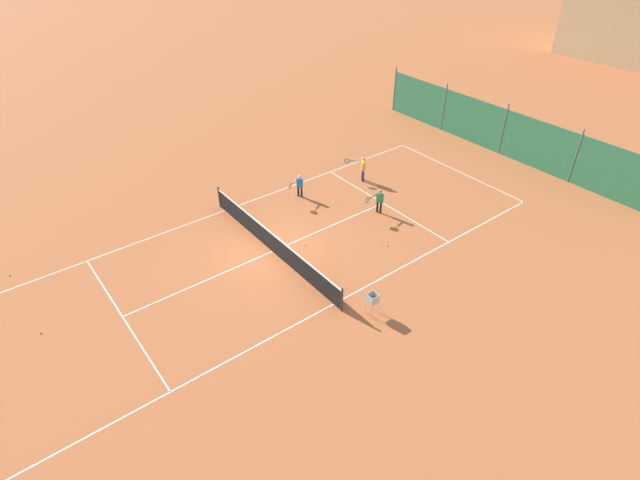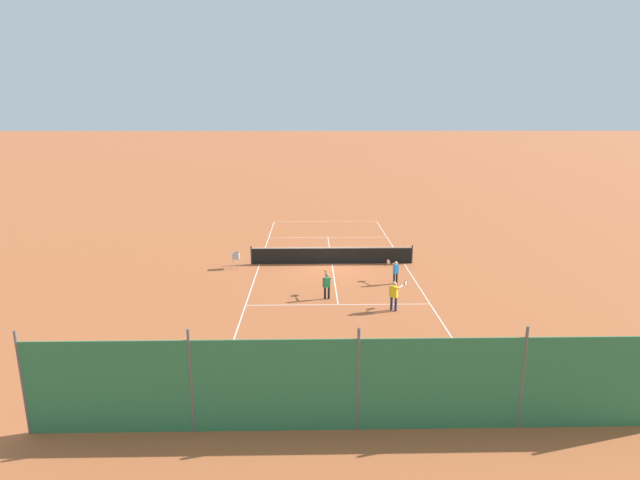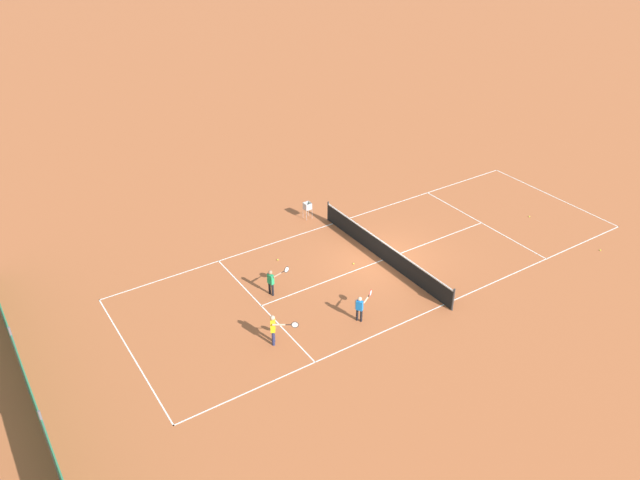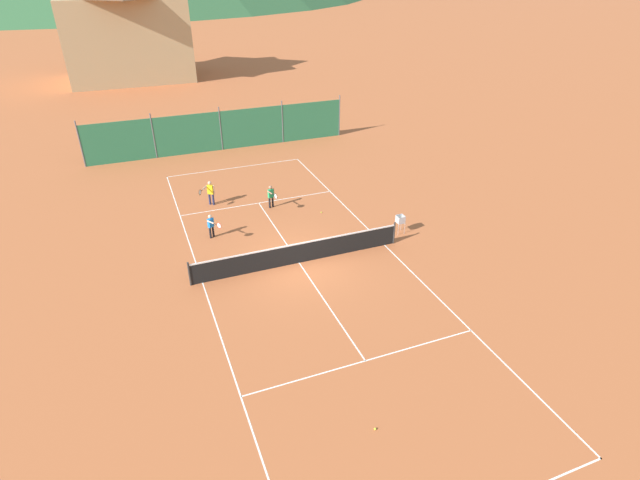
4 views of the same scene
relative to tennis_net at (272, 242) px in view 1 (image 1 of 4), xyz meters
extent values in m
plane|color=#B25B33|center=(0.00, 0.00, -0.50)|extent=(600.00, 600.00, 0.00)
cube|color=white|center=(0.00, 11.90, -0.50)|extent=(8.25, 0.05, 0.01)
cube|color=white|center=(-4.10, 0.00, -0.50)|extent=(0.05, 23.85, 0.01)
cube|color=white|center=(4.10, 0.00, -0.50)|extent=(0.05, 23.85, 0.01)
cube|color=white|center=(0.00, 6.40, -0.50)|extent=(8.20, 0.05, 0.01)
cube|color=white|center=(0.00, -6.40, -0.50)|extent=(8.20, 0.05, 0.01)
cube|color=white|center=(0.00, 0.00, -0.50)|extent=(0.05, 12.80, 0.01)
cylinder|color=#2D2D2D|center=(-4.55, 0.00, 0.03)|extent=(0.08, 0.08, 1.06)
cylinder|color=#2D2D2D|center=(4.55, 0.00, 0.03)|extent=(0.08, 0.08, 1.06)
cube|color=black|center=(0.00, 0.00, -0.04)|extent=(9.10, 0.02, 0.91)
cube|color=white|center=(0.00, 0.00, 0.43)|extent=(9.10, 0.04, 0.06)
cube|color=#2D754C|center=(0.00, 15.50, 0.80)|extent=(17.20, 0.04, 2.60)
cylinder|color=#59595E|center=(-8.60, 15.50, 0.95)|extent=(0.08, 0.08, 2.90)
cylinder|color=#59595E|center=(-4.30, 15.50, 0.95)|extent=(0.08, 0.08, 2.90)
cylinder|color=#59595E|center=(0.00, 15.50, 0.95)|extent=(0.08, 0.08, 2.90)
cylinder|color=#59595E|center=(4.30, 15.50, 0.95)|extent=(0.08, 0.08, 2.90)
cylinder|color=#23284C|center=(-2.25, 7.09, -0.19)|extent=(0.11, 0.11, 0.62)
cylinder|color=#23284C|center=(-2.42, 7.20, -0.19)|extent=(0.11, 0.11, 0.62)
cube|color=yellow|center=(-2.34, 7.14, 0.36)|extent=(0.34, 0.31, 0.48)
sphere|color=tan|center=(-2.34, 7.14, 0.72)|extent=(0.19, 0.19, 0.19)
cylinder|color=tan|center=(-2.18, 7.04, 0.36)|extent=(0.07, 0.07, 0.48)
cylinder|color=tan|center=(-2.63, 7.04, 0.55)|extent=(0.32, 0.44, 0.07)
cylinder|color=black|center=(-2.82, 6.75, 0.55)|extent=(0.14, 0.20, 0.03)
torus|color=black|center=(-2.95, 6.54, 0.55)|extent=(0.17, 0.25, 0.28)
cylinder|color=silver|center=(-2.95, 6.54, 0.55)|extent=(0.14, 0.21, 0.25)
cylinder|color=black|center=(-2.94, 3.64, -0.23)|extent=(0.10, 0.10, 0.55)
cylinder|color=black|center=(-3.09, 3.55, -0.23)|extent=(0.10, 0.10, 0.55)
cube|color=blue|center=(-3.01, 3.60, 0.26)|extent=(0.30, 0.27, 0.42)
sphere|color=beige|center=(-3.01, 3.60, 0.58)|extent=(0.17, 0.17, 0.17)
cylinder|color=beige|center=(-2.87, 3.68, 0.26)|extent=(0.06, 0.06, 0.42)
cylinder|color=beige|center=(-3.04, 3.33, 0.42)|extent=(0.27, 0.39, 0.06)
cylinder|color=black|center=(-2.88, 3.07, 0.42)|extent=(0.12, 0.18, 0.03)
torus|color=red|center=(-2.76, 2.86, 0.42)|extent=(0.17, 0.25, 0.28)
cylinder|color=silver|center=(-2.76, 2.86, 0.42)|extent=(0.13, 0.22, 0.25)
cylinder|color=black|center=(0.56, 5.68, -0.21)|extent=(0.10, 0.10, 0.57)
cylinder|color=black|center=(0.39, 5.63, -0.21)|extent=(0.10, 0.10, 0.57)
cube|color=#239E5B|center=(0.47, 5.65, 0.29)|extent=(0.31, 0.22, 0.44)
sphere|color=#A37556|center=(0.47, 5.65, 0.63)|extent=(0.17, 0.17, 0.17)
cylinder|color=#A37556|center=(0.64, 5.70, 0.29)|extent=(0.06, 0.06, 0.44)
cylinder|color=#A37556|center=(0.36, 5.40, 0.47)|extent=(0.17, 0.44, 0.06)
cylinder|color=black|center=(0.44, 5.09, 0.47)|extent=(0.08, 0.20, 0.03)
torus|color=black|center=(0.50, 4.85, 0.47)|extent=(0.09, 0.28, 0.28)
cylinder|color=silver|center=(0.50, 4.85, 0.47)|extent=(0.07, 0.24, 0.25)
sphere|color=#CCE033|center=(2.65, 4.09, -0.47)|extent=(0.07, 0.07, 0.07)
sphere|color=#CCE033|center=(-0.94, -8.93, -0.47)|extent=(0.07, 0.07, 0.07)
sphere|color=#CCE033|center=(-5.02, -9.12, -0.47)|extent=(0.07, 0.07, 0.07)
sphere|color=#CCE033|center=(0.45, 1.35, -0.47)|extent=(0.07, 0.07, 0.07)
cylinder|color=#B7B7BC|center=(5.13, 0.61, -0.22)|extent=(0.02, 0.02, 0.55)
cylinder|color=#B7B7BC|center=(5.47, 0.61, -0.22)|extent=(0.02, 0.02, 0.55)
cylinder|color=#B7B7BC|center=(5.13, 0.95, -0.22)|extent=(0.02, 0.02, 0.55)
cylinder|color=#B7B7BC|center=(5.47, 0.95, -0.22)|extent=(0.02, 0.02, 0.55)
cube|color=#B7B7BC|center=(5.30, 0.78, 0.06)|extent=(0.34, 0.34, 0.02)
cube|color=#B7B7BC|center=(5.30, 0.61, 0.22)|extent=(0.34, 0.02, 0.34)
cube|color=#B7B7BC|center=(5.30, 0.95, 0.22)|extent=(0.34, 0.02, 0.34)
cube|color=#B7B7BC|center=(5.13, 0.78, 0.22)|extent=(0.02, 0.34, 0.34)
cube|color=#B7B7BC|center=(5.47, 0.78, 0.22)|extent=(0.02, 0.34, 0.34)
sphere|color=#CCE033|center=(5.17, 0.76, 0.10)|extent=(0.07, 0.07, 0.07)
sphere|color=#CCE033|center=(5.35, 0.76, 0.10)|extent=(0.07, 0.07, 0.07)
sphere|color=#CCE033|center=(5.38, 0.76, 0.10)|extent=(0.07, 0.07, 0.07)
sphere|color=#CCE033|center=(5.22, 0.74, 0.10)|extent=(0.07, 0.07, 0.07)
sphere|color=#CCE033|center=(5.24, 0.74, 0.10)|extent=(0.07, 0.07, 0.07)
sphere|color=#CCE033|center=(5.29, 0.75, 0.10)|extent=(0.07, 0.07, 0.07)
sphere|color=#CCE033|center=(5.33, 0.89, 0.16)|extent=(0.07, 0.07, 0.07)
sphere|color=#CCE033|center=(5.39, 0.78, 0.16)|extent=(0.07, 0.07, 0.07)
sphere|color=#CCE033|center=(5.28, 0.88, 0.16)|extent=(0.07, 0.07, 0.07)
sphere|color=#CCE033|center=(5.25, 0.79, 0.16)|extent=(0.07, 0.07, 0.07)
sphere|color=#CCE033|center=(5.31, 0.69, 0.16)|extent=(0.07, 0.07, 0.07)
sphere|color=#CCE033|center=(5.33, 0.72, 0.16)|extent=(0.07, 0.07, 0.07)
sphere|color=#CCE033|center=(5.29, 0.75, 0.21)|extent=(0.07, 0.07, 0.07)
sphere|color=#CCE033|center=(5.39, 0.85, 0.21)|extent=(0.07, 0.07, 0.07)
camera|label=1|loc=(14.54, -8.70, 12.06)|focal=28.00mm
camera|label=2|loc=(1.22, 27.15, 7.54)|focal=28.00mm
camera|label=3|loc=(-18.67, 15.76, 15.13)|focal=35.00mm
camera|label=4|loc=(-5.80, -17.08, 10.82)|focal=28.00mm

